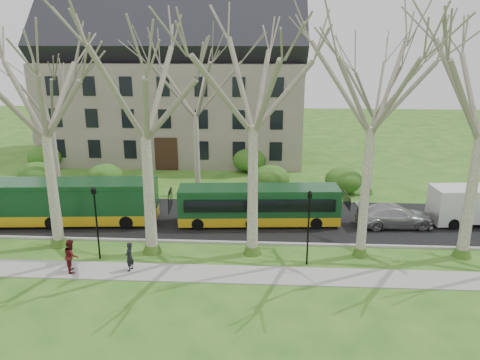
# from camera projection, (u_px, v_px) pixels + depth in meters

# --- Properties ---
(ground) EXTENTS (120.00, 120.00, 0.00)m
(ground) POSITION_uv_depth(u_px,v_px,m) (204.00, 254.00, 27.91)
(ground) COLOR #2C5D1A
(ground) RESTS_ON ground
(sidewalk) EXTENTS (70.00, 2.00, 0.06)m
(sidewalk) POSITION_uv_depth(u_px,v_px,m) (198.00, 273.00, 25.52)
(sidewalk) COLOR gray
(sidewalk) RESTS_ON ground
(road) EXTENTS (80.00, 8.00, 0.06)m
(road) POSITION_uv_depth(u_px,v_px,m) (214.00, 219.00, 33.15)
(road) COLOR black
(road) RESTS_ON ground
(curb) EXTENTS (80.00, 0.25, 0.14)m
(curb) POSITION_uv_depth(u_px,v_px,m) (207.00, 242.00, 29.32)
(curb) COLOR #A5A39E
(curb) RESTS_ON ground
(building) EXTENTS (26.50, 12.20, 16.00)m
(building) POSITION_uv_depth(u_px,v_px,m) (175.00, 80.00, 48.77)
(building) COLOR gray
(building) RESTS_ON ground
(tree_row_verge) EXTENTS (49.00, 7.00, 14.00)m
(tree_row_verge) POSITION_uv_depth(u_px,v_px,m) (202.00, 138.00, 26.14)
(tree_row_verge) COLOR gray
(tree_row_verge) RESTS_ON ground
(tree_row_far) EXTENTS (33.00, 7.00, 12.00)m
(tree_row_far) POSITION_uv_depth(u_px,v_px,m) (204.00, 122.00, 36.72)
(tree_row_far) COLOR gray
(tree_row_far) RESTS_ON ground
(lamp_row) EXTENTS (36.22, 0.22, 4.30)m
(lamp_row) POSITION_uv_depth(u_px,v_px,m) (201.00, 220.00, 26.20)
(lamp_row) COLOR black
(lamp_row) RESTS_ON ground
(hedges) EXTENTS (30.60, 8.60, 2.00)m
(hedges) POSITION_uv_depth(u_px,v_px,m) (172.00, 172.00, 41.23)
(hedges) COLOR #275317
(hedges) RESTS_ON ground
(bus_lead) EXTENTS (12.49, 3.51, 3.08)m
(bus_lead) POSITION_uv_depth(u_px,v_px,m) (66.00, 202.00, 31.97)
(bus_lead) COLOR #113D1D
(bus_lead) RESTS_ON road
(bus_follow) EXTENTS (10.98, 3.05, 2.71)m
(bus_follow) POSITION_uv_depth(u_px,v_px,m) (259.00, 205.00, 31.88)
(bus_follow) COLOR #113D1D
(bus_follow) RESTS_ON road
(sedan) EXTENTS (5.30, 2.48, 1.50)m
(sedan) POSITION_uv_depth(u_px,v_px,m) (394.00, 216.00, 31.62)
(sedan) COLOR #A1A0A5
(sedan) RESTS_ON road
(van_a) EXTENTS (6.15, 2.73, 2.60)m
(van_a) POSITION_uv_depth(u_px,v_px,m) (476.00, 205.00, 31.93)
(van_a) COLOR silver
(van_a) RESTS_ON road
(pedestrian_a) EXTENTS (0.50, 0.67, 1.65)m
(pedestrian_a) POSITION_uv_depth(u_px,v_px,m) (129.00, 257.00, 25.57)
(pedestrian_a) COLOR black
(pedestrian_a) RESTS_ON sidewalk
(pedestrian_b) EXTENTS (0.99, 1.09, 1.84)m
(pedestrian_b) POSITION_uv_depth(u_px,v_px,m) (71.00, 256.00, 25.49)
(pedestrian_b) COLOR #531315
(pedestrian_b) RESTS_ON sidewalk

